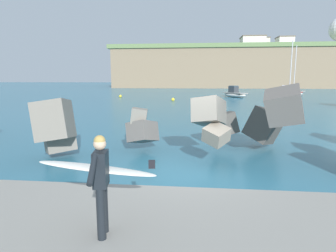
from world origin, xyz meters
TOP-DOWN VIEW (x-y plane):
  - ground_plane at (0.00, 0.00)m, footprint 400.00×400.00m
  - walkway_path at (0.00, -4.00)m, footprint 48.00×4.40m
  - breakwater_jetty at (-0.98, 1.80)m, footprint 27.20×5.96m
  - surfer_with_board at (-1.33, -4.08)m, footprint 2.12×1.28m
  - boat_near_left at (5.98, 37.12)m, footprint 3.93×4.59m
  - boat_near_centre at (15.69, 39.29)m, footprint 4.79×5.41m
  - boat_mid_left at (12.66, 32.80)m, footprint 4.58×3.20m
  - mooring_buoy_inner at (-2.91, 28.33)m, footprint 0.44×0.44m
  - mooring_buoy_middle at (-11.55, 34.26)m, footprint 0.44×0.44m
  - headland_bluff at (20.78, 98.04)m, footprint 95.11×44.59m
  - station_building_west at (29.70, 97.04)m, footprint 5.25×6.35m
  - station_building_central at (22.89, 106.56)m, footprint 7.35×6.23m
  - station_building_east at (18.41, 94.46)m, footprint 7.84×8.06m

SIDE VIEW (x-z plane):
  - ground_plane at x=0.00m, z-range 0.00..0.00m
  - walkway_path at x=0.00m, z-range 0.00..0.24m
  - mooring_buoy_inner at x=-2.91m, z-range 0.00..0.44m
  - mooring_buoy_middle at x=-11.55m, z-range 0.00..0.44m
  - boat_near_centre at x=15.69m, z-range -3.50..4.55m
  - boat_near_left at x=5.98m, z-range -0.34..1.46m
  - boat_mid_left at x=12.66m, z-range -3.38..4.62m
  - breakwater_jetty at x=-0.98m, z-range -0.26..2.53m
  - surfer_with_board at x=-1.33m, z-range 0.39..2.16m
  - headland_bluff at x=20.78m, z-range 0.02..12.86m
  - station_building_east at x=18.41m, z-range 12.85..16.94m
  - station_building_west at x=29.70m, z-range 12.85..17.02m
  - station_building_central at x=22.89m, z-range 12.86..18.06m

